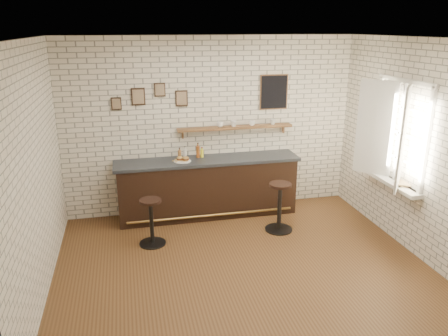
{
  "coord_description": "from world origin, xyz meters",
  "views": [
    {
      "loc": [
        -1.42,
        -5.18,
        3.13
      ],
      "look_at": [
        -0.03,
        0.9,
        1.1
      ],
      "focal_mm": 35.0,
      "sensor_mm": 36.0,
      "label": 1
    }
  ],
  "objects": [
    {
      "name": "ground",
      "position": [
        0.0,
        0.0,
        0.0
      ],
      "size": [
        5.0,
        5.0,
        0.0
      ],
      "primitive_type": "plane",
      "color": "brown",
      "rests_on": "ground"
    },
    {
      "name": "bar_counter",
      "position": [
        -0.13,
        1.7,
        0.51
      ],
      "size": [
        3.1,
        0.65,
        1.01
      ],
      "color": "black",
      "rests_on": "ground"
    },
    {
      "name": "sandwich_plate",
      "position": [
        -0.56,
        1.67,
        1.02
      ],
      "size": [
        0.28,
        0.28,
        0.01
      ],
      "primitive_type": "cylinder",
      "color": "white",
      "rests_on": "bar_counter"
    },
    {
      "name": "ciabatta_sandwich",
      "position": [
        -0.55,
        1.67,
        1.06
      ],
      "size": [
        0.21,
        0.14,
        0.07
      ],
      "color": "tan",
      "rests_on": "sandwich_plate"
    },
    {
      "name": "potato_chips",
      "position": [
        -0.58,
        1.66,
        1.02
      ],
      "size": [
        0.26,
        0.18,
        0.0
      ],
      "color": "gold",
      "rests_on": "sandwich_plate"
    },
    {
      "name": "bitters_bottle_brown",
      "position": [
        -0.58,
        1.82,
        1.09
      ],
      "size": [
        0.06,
        0.06,
        0.19
      ],
      "color": "brown",
      "rests_on": "bar_counter"
    },
    {
      "name": "bitters_bottle_white",
      "position": [
        -0.49,
        1.82,
        1.1
      ],
      "size": [
        0.05,
        0.05,
        0.21
      ],
      "color": "silver",
      "rests_on": "bar_counter"
    },
    {
      "name": "bitters_bottle_amber",
      "position": [
        -0.27,
        1.82,
        1.11
      ],
      "size": [
        0.06,
        0.06,
        0.26
      ],
      "color": "#924717",
      "rests_on": "bar_counter"
    },
    {
      "name": "condiment_bottle_yellow",
      "position": [
        -0.2,
        1.82,
        1.08
      ],
      "size": [
        0.05,
        0.05,
        0.17
      ],
      "color": "yellow",
      "rests_on": "bar_counter"
    },
    {
      "name": "bar_stool_left",
      "position": [
        -1.15,
        0.82,
        0.39
      ],
      "size": [
        0.4,
        0.4,
        0.72
      ],
      "color": "black",
      "rests_on": "ground"
    },
    {
      "name": "bar_stool_right",
      "position": [
        0.86,
        0.85,
        0.43
      ],
      "size": [
        0.45,
        0.45,
        0.79
      ],
      "color": "black",
      "rests_on": "ground"
    },
    {
      "name": "wall_shelf",
      "position": [
        0.4,
        1.9,
        1.48
      ],
      "size": [
        2.0,
        0.18,
        0.18
      ],
      "color": "brown",
      "rests_on": "ground"
    },
    {
      "name": "shelf_cup_a",
      "position": [
        0.13,
        1.9,
        1.55
      ],
      "size": [
        0.13,
        0.13,
        0.09
      ],
      "primitive_type": "imported",
      "rotation": [
        0.0,
        0.0,
        0.15
      ],
      "color": "white",
      "rests_on": "wall_shelf"
    },
    {
      "name": "shelf_cup_b",
      "position": [
        0.37,
        1.9,
        1.55
      ],
      "size": [
        0.16,
        0.16,
        0.1
      ],
      "primitive_type": "imported",
      "rotation": [
        0.0,
        0.0,
        0.91
      ],
      "color": "white",
      "rests_on": "wall_shelf"
    },
    {
      "name": "shelf_cup_c",
      "position": [
        0.69,
        1.9,
        1.54
      ],
      "size": [
        0.15,
        0.15,
        0.09
      ],
      "primitive_type": "imported",
      "rotation": [
        0.0,
        0.0,
        1.14
      ],
      "color": "white",
      "rests_on": "wall_shelf"
    },
    {
      "name": "shelf_cup_d",
      "position": [
        1.07,
        1.9,
        1.55
      ],
      "size": [
        0.13,
        0.13,
        0.09
      ],
      "primitive_type": "imported",
      "rotation": [
        0.0,
        0.0,
        0.5
      ],
      "color": "white",
      "rests_on": "wall_shelf"
    },
    {
      "name": "back_wall_decor",
      "position": [
        0.23,
        1.98,
        2.05
      ],
      "size": [
        2.96,
        0.02,
        0.56
      ],
      "color": "black",
      "rests_on": "ground"
    },
    {
      "name": "window_sill",
      "position": [
        2.4,
        0.3,
        0.9
      ],
      "size": [
        0.2,
        1.35,
        0.06
      ],
      "color": "white",
      "rests_on": "ground"
    },
    {
      "name": "casement_window",
      "position": [
        2.36,
        0.3,
        1.65
      ],
      "size": [
        0.4,
        1.3,
        1.56
      ],
      "color": "white",
      "rests_on": "ground"
    },
    {
      "name": "book_lower",
      "position": [
        2.38,
        0.06,
        0.94
      ],
      "size": [
        0.23,
        0.28,
        0.02
      ],
      "primitive_type": "imported",
      "rotation": [
        0.0,
        0.0,
        -0.22
      ],
      "color": "tan",
      "rests_on": "window_sill"
    },
    {
      "name": "book_upper",
      "position": [
        2.38,
        0.08,
        0.96
      ],
      "size": [
        0.28,
        0.3,
        0.02
      ],
      "primitive_type": "imported",
      "rotation": [
        0.0,
        0.0,
        -0.55
      ],
      "color": "tan",
      "rests_on": "book_lower"
    }
  ]
}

